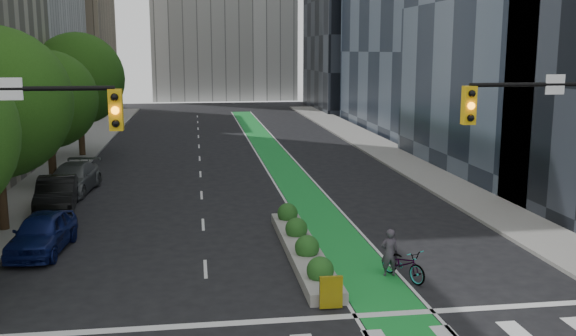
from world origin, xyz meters
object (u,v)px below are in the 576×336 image
object	(u,v)px
median_planter	(302,246)
bicycle	(403,263)
parked_car_left_near	(42,233)
parked_car_left_mid	(57,194)
cyclist	(389,252)
parked_car_left_far	(72,178)

from	to	relation	value
median_planter	bicycle	distance (m)	4.25
parked_car_left_near	parked_car_left_mid	world-z (taller)	parked_car_left_mid
median_planter	parked_car_left_mid	xyz separation A→B (m)	(-10.70, 8.53, 0.46)
bicycle	cyclist	xyz separation A→B (m)	(-0.39, 0.36, 0.29)
median_planter	parked_car_left_near	distance (m)	10.08
parked_car_left_near	parked_car_left_mid	size ratio (longest dim) A/B	0.91
bicycle	parked_car_left_near	distance (m)	13.79
median_planter	parked_car_left_mid	bearing A→B (deg)	141.45
cyclist	parked_car_left_far	size ratio (longest dim) A/B	0.31
bicycle	cyclist	size ratio (longest dim) A/B	1.24
parked_car_left_far	cyclist	bearing A→B (deg)	-43.00
parked_car_left_mid	median_planter	bearing A→B (deg)	-44.76
median_planter	parked_car_left_far	xyz separation A→B (m)	(-10.70, 12.66, 0.42)
parked_car_left_mid	parked_car_left_far	world-z (taller)	parked_car_left_mid
cyclist	parked_car_left_far	world-z (taller)	cyclist
parked_car_left_near	parked_car_left_mid	distance (m)	6.72
bicycle	parked_car_left_far	distance (m)	20.81
cyclist	parked_car_left_far	xyz separation A→B (m)	(-13.31, 15.30, -0.05)
median_planter	cyclist	size ratio (longest dim) A/B	6.08
median_planter	parked_car_left_far	bearing A→B (deg)	130.21
bicycle	parked_car_left_mid	world-z (taller)	parked_car_left_mid
median_planter	parked_car_left_mid	distance (m)	13.69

